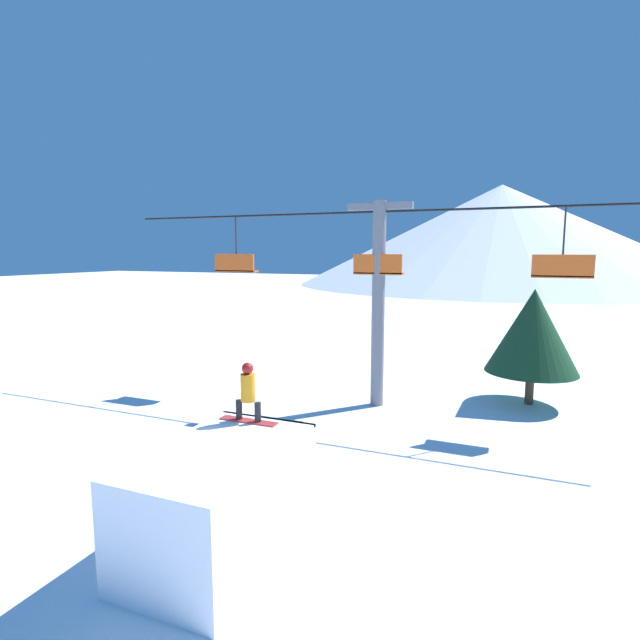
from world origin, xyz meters
name	(u,v)px	position (x,y,z in m)	size (l,w,h in m)	color
ground_plane	(219,576)	(0.00, 0.00, 0.00)	(220.00, 220.00, 0.00)	white
mountain_ridge	(500,235)	(0.00, 87.72, 8.67)	(70.64, 70.64, 17.35)	silver
snow_ramp	(221,501)	(-0.36, 0.64, 1.04)	(2.29, 3.85, 2.08)	white
snowboarder	(248,392)	(-0.62, 2.14, 2.74)	(1.33, 0.31, 1.30)	#B22D2D
chairlift	(378,287)	(-0.21, 10.76, 4.43)	(21.23, 0.48, 7.54)	slate
pine_tree_near	(533,331)	(5.09, 13.10, 2.80)	(3.35, 3.35, 4.38)	#4C3823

